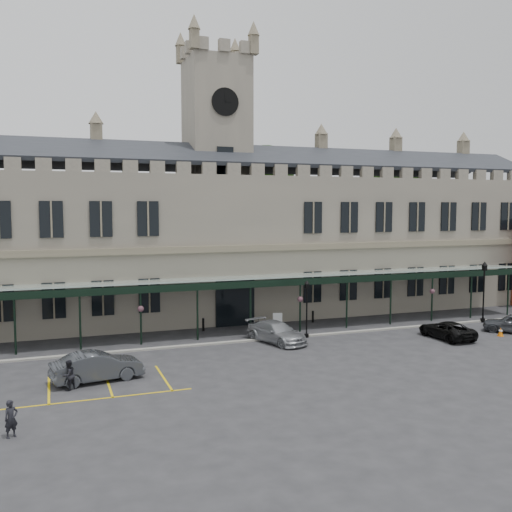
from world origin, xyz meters
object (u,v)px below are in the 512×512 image
object	(u,v)px
clock_tower	(217,165)
car_van	(447,330)
sign_board	(278,321)
lamp_post_right	(484,286)
car_taxi	(276,332)
person_a	(11,419)
traffic_cone	(501,332)
station_building	(217,242)
car_left_b	(97,366)
person_b	(68,375)
lamp_post_mid	(307,303)

from	to	relation	value
clock_tower	car_van	xyz separation A→B (m)	(13.00, -14.49, -12.48)
clock_tower	sign_board	bearing A→B (deg)	-69.48
lamp_post_right	car_taxi	world-z (taller)	lamp_post_right
person_a	traffic_cone	bearing A→B (deg)	-15.96
traffic_cone	car_van	bearing A→B (deg)	170.08
lamp_post_right	car_taxi	bearing A→B (deg)	-177.65
clock_tower	sign_board	xyz separation A→B (m)	(2.74, -7.33, -12.50)
station_building	car_left_b	distance (m)	20.69
traffic_cone	person_a	distance (m)	33.59
traffic_cone	car_left_b	bearing A→B (deg)	-177.80
lamp_post_right	person_b	distance (m)	33.45
car_taxi	person_a	distance (m)	20.11
station_building	lamp_post_mid	distance (m)	11.92
station_building	car_taxi	distance (m)	12.77
station_building	lamp_post_mid	xyz separation A→B (m)	(3.66, -10.63, -3.97)
station_building	car_taxi	size ratio (longest dim) A/B	12.01
sign_board	clock_tower	bearing A→B (deg)	128.91
traffic_cone	car_left_b	xyz separation A→B (m)	(-28.73, -1.10, 0.49)
lamp_post_mid	car_left_b	distance (m)	16.25
car_taxi	person_b	distance (m)	15.27
station_building	sign_board	bearing A→B (deg)	-69.26
station_building	traffic_cone	bearing A→B (deg)	-41.32
car_taxi	car_van	bearing A→B (deg)	-33.41
car_taxi	traffic_cone	bearing A→B (deg)	-32.30
car_left_b	car_van	world-z (taller)	car_left_b
person_a	car_taxi	bearing A→B (deg)	5.80
sign_board	car_van	size ratio (longest dim) A/B	0.28
sign_board	car_left_b	xyz separation A→B (m)	(-14.24, -9.00, 0.19)
lamp_post_mid	clock_tower	bearing A→B (deg)	108.83
car_van	station_building	bearing A→B (deg)	-50.24
clock_tower	traffic_cone	size ratio (longest dim) A/B	38.80
lamp_post_mid	sign_board	distance (m)	3.98
sign_board	lamp_post_right	bearing A→B (deg)	7.19
car_left_b	person_a	size ratio (longest dim) A/B	3.11
traffic_cone	sign_board	size ratio (longest dim) A/B	0.51
lamp_post_right	car_left_b	distance (m)	31.73
traffic_cone	sign_board	distance (m)	16.50
sign_board	station_building	bearing A→B (deg)	129.13
clock_tower	car_taxi	xyz separation A→B (m)	(1.00, -11.44, -12.39)
clock_tower	person_b	size ratio (longest dim) A/B	15.63
station_building	person_a	xyz separation A→B (m)	(-15.43, -22.95, -5.68)
lamp_post_right	person_b	bearing A→B (deg)	-168.25
traffic_cone	sign_board	bearing A→B (deg)	151.40
sign_board	person_b	bearing A→B (deg)	-128.88
station_building	lamp_post_mid	bearing A→B (deg)	-71.02
station_building	person_a	distance (m)	28.24
lamp_post_mid	sign_board	size ratio (longest dim) A/B	3.35
sign_board	car_left_b	distance (m)	16.85
lamp_post_right	person_a	xyz separation A→B (m)	(-35.08, -12.36, -2.20)
car_taxi	car_van	size ratio (longest dim) A/B	1.10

